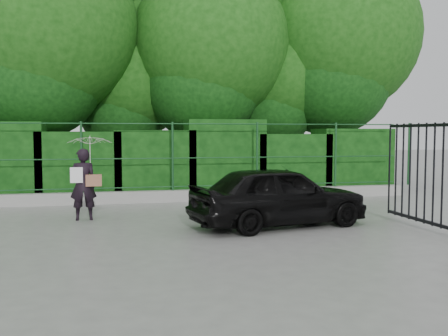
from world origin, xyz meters
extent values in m
plane|color=gray|center=(0.00, 0.00, 0.00)|extent=(80.00, 80.00, 0.00)
cube|color=#9E9E99|center=(0.00, 4.50, 0.15)|extent=(14.00, 0.25, 0.30)
cylinder|color=#174520|center=(-1.90, 4.50, 1.20)|extent=(0.06, 0.06, 1.80)
cylinder|color=#174520|center=(0.40, 4.50, 1.20)|extent=(0.06, 0.06, 1.80)
cylinder|color=#174520|center=(2.70, 4.50, 1.20)|extent=(0.06, 0.06, 1.80)
cylinder|color=#174520|center=(5.00, 4.50, 1.20)|extent=(0.06, 0.06, 1.80)
cylinder|color=#174520|center=(7.30, 4.50, 1.20)|extent=(0.06, 0.06, 1.80)
cylinder|color=#174520|center=(0.00, 4.50, 0.40)|extent=(13.60, 0.03, 0.03)
cylinder|color=#174520|center=(0.00, 4.50, 1.15)|extent=(13.60, 0.03, 0.03)
cylinder|color=#174520|center=(0.00, 4.50, 2.05)|extent=(13.60, 0.03, 0.03)
cube|color=black|center=(-4.00, 5.50, 1.05)|extent=(2.20, 1.20, 2.10)
cube|color=black|center=(-2.00, 5.50, 0.92)|extent=(2.20, 1.20, 1.85)
cube|color=black|center=(0.00, 5.50, 0.94)|extent=(2.20, 1.20, 1.89)
cube|color=black|center=(2.00, 5.50, 1.09)|extent=(2.20, 1.20, 2.19)
cube|color=black|center=(4.00, 5.50, 0.89)|extent=(2.20, 1.20, 1.78)
cube|color=black|center=(6.00, 5.50, 0.97)|extent=(2.20, 1.20, 1.94)
cylinder|color=black|center=(-3.00, 7.20, 2.25)|extent=(0.36, 0.36, 4.50)
sphere|color=#14470F|center=(-3.00, 7.20, 4.95)|extent=(5.40, 5.40, 5.40)
cylinder|color=black|center=(-0.50, 8.50, 1.62)|extent=(0.36, 0.36, 3.25)
sphere|color=#14470F|center=(-0.50, 8.50, 3.58)|extent=(3.90, 3.90, 3.90)
cylinder|color=black|center=(2.00, 7.50, 2.12)|extent=(0.36, 0.36, 4.25)
sphere|color=#14470F|center=(2.00, 7.50, 4.68)|extent=(5.10, 5.10, 5.10)
cylinder|color=black|center=(4.50, 8.20, 1.75)|extent=(0.36, 0.36, 3.50)
sphere|color=#14470F|center=(4.50, 8.20, 3.85)|extent=(4.20, 4.20, 4.20)
cylinder|color=black|center=(6.50, 7.80, 2.38)|extent=(0.36, 0.36, 4.75)
sphere|color=#14470F|center=(6.50, 7.80, 5.23)|extent=(5.70, 5.70, 5.70)
cube|color=black|center=(4.60, -0.05, 0.15)|extent=(0.05, 2.00, 0.06)
cube|color=black|center=(4.60, -0.05, 1.95)|extent=(0.05, 2.00, 0.06)
cylinder|color=black|center=(4.60, -0.75, 1.05)|extent=(0.04, 0.04, 1.90)
cylinder|color=black|center=(4.60, -0.50, 1.05)|extent=(0.04, 0.04, 1.90)
cylinder|color=black|center=(4.60, -0.25, 1.05)|extent=(0.04, 0.04, 1.90)
cylinder|color=black|center=(4.60, 0.00, 1.05)|extent=(0.04, 0.04, 1.90)
cylinder|color=black|center=(4.60, 0.25, 1.05)|extent=(0.04, 0.04, 1.90)
cylinder|color=black|center=(4.60, 0.50, 1.05)|extent=(0.04, 0.04, 1.90)
cylinder|color=black|center=(4.60, 0.75, 1.05)|extent=(0.04, 0.04, 1.90)
cylinder|color=black|center=(4.60, 1.00, 1.05)|extent=(0.04, 0.04, 1.90)
imported|color=black|center=(-1.73, 2.14, 0.75)|extent=(0.56, 0.39, 1.49)
imported|color=white|center=(-1.58, 2.19, 1.35)|extent=(0.90, 0.92, 0.83)
cube|color=#925E44|center=(-1.51, 2.06, 0.83)|extent=(0.32, 0.15, 0.24)
cube|color=white|center=(-1.85, 2.02, 0.95)|extent=(0.25, 0.02, 0.32)
imported|color=black|center=(2.01, 0.62, 0.60)|extent=(3.71, 2.08, 1.19)
camera|label=1|loc=(-1.09, -8.53, 1.80)|focal=40.00mm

